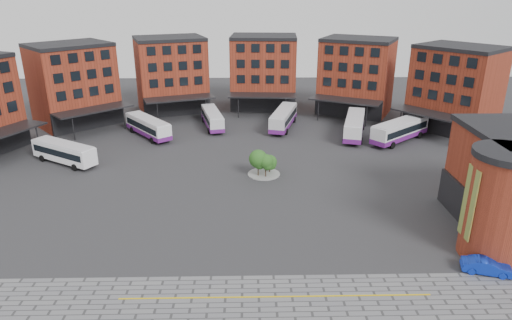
{
  "coord_description": "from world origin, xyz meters",
  "views": [
    {
      "loc": [
        -0.28,
        -45.14,
        24.39
      ],
      "look_at": [
        0.83,
        7.17,
        4.0
      ],
      "focal_mm": 32.0,
      "sensor_mm": 36.0,
      "label": 1
    }
  ],
  "objects_px": {
    "blue_car": "(487,266)",
    "bus_a": "(64,151)",
    "bus_f": "(400,130)",
    "tree_island": "(263,162)",
    "bus_d": "(283,118)",
    "bus_b": "(148,127)",
    "bus_e": "(354,125)",
    "bus_c": "(212,118)"
  },
  "relations": [
    {
      "from": "bus_d",
      "to": "bus_b",
      "type": "bearing_deg",
      "value": -153.04
    },
    {
      "from": "blue_car",
      "to": "bus_b",
      "type": "bearing_deg",
      "value": 60.15
    },
    {
      "from": "bus_b",
      "to": "bus_d",
      "type": "xyz_separation_m",
      "value": [
        23.23,
        4.51,
        0.07
      ]
    },
    {
      "from": "bus_b",
      "to": "blue_car",
      "type": "relative_size",
      "value": 2.48
    },
    {
      "from": "bus_e",
      "to": "bus_b",
      "type": "bearing_deg",
      "value": -165.13
    },
    {
      "from": "bus_e",
      "to": "bus_f",
      "type": "height_order",
      "value": "bus_e"
    },
    {
      "from": "bus_a",
      "to": "bus_c",
      "type": "xyz_separation_m",
      "value": [
        20.1,
        17.2,
        -0.18
      ]
    },
    {
      "from": "bus_c",
      "to": "bus_f",
      "type": "bearing_deg",
      "value": -28.14
    },
    {
      "from": "bus_d",
      "to": "bus_e",
      "type": "height_order",
      "value": "bus_e"
    },
    {
      "from": "bus_b",
      "to": "bus_c",
      "type": "distance_m",
      "value": 11.65
    },
    {
      "from": "tree_island",
      "to": "bus_f",
      "type": "relative_size",
      "value": 0.39
    },
    {
      "from": "tree_island",
      "to": "bus_e",
      "type": "relative_size",
      "value": 0.34
    },
    {
      "from": "bus_c",
      "to": "blue_car",
      "type": "bearing_deg",
      "value": -71.51
    },
    {
      "from": "tree_island",
      "to": "blue_car",
      "type": "height_order",
      "value": "tree_island"
    },
    {
      "from": "tree_island",
      "to": "bus_e",
      "type": "height_order",
      "value": "tree_island"
    },
    {
      "from": "tree_island",
      "to": "bus_a",
      "type": "relative_size",
      "value": 0.41
    },
    {
      "from": "bus_a",
      "to": "bus_f",
      "type": "height_order",
      "value": "bus_f"
    },
    {
      "from": "bus_a",
      "to": "tree_island",
      "type": "bearing_deg",
      "value": -68.46
    },
    {
      "from": "bus_a",
      "to": "bus_e",
      "type": "distance_m",
      "value": 45.97
    },
    {
      "from": "tree_island",
      "to": "bus_b",
      "type": "height_order",
      "value": "tree_island"
    },
    {
      "from": "tree_island",
      "to": "bus_c",
      "type": "height_order",
      "value": "tree_island"
    },
    {
      "from": "bus_a",
      "to": "bus_c",
      "type": "height_order",
      "value": "bus_a"
    },
    {
      "from": "bus_b",
      "to": "bus_d",
      "type": "height_order",
      "value": "bus_d"
    },
    {
      "from": "tree_island",
      "to": "bus_d",
      "type": "bearing_deg",
      "value": 78.66
    },
    {
      "from": "bus_b",
      "to": "bus_e",
      "type": "relative_size",
      "value": 0.83
    },
    {
      "from": "bus_d",
      "to": "bus_e",
      "type": "distance_m",
      "value": 12.68
    },
    {
      "from": "bus_d",
      "to": "blue_car",
      "type": "bearing_deg",
      "value": -55.55
    },
    {
      "from": "bus_a",
      "to": "bus_b",
      "type": "distance_m",
      "value": 15.48
    },
    {
      "from": "tree_island",
      "to": "blue_car",
      "type": "relative_size",
      "value": 1.02
    },
    {
      "from": "bus_a",
      "to": "blue_car",
      "type": "bearing_deg",
      "value": -88.46
    },
    {
      "from": "bus_b",
      "to": "bus_d",
      "type": "relative_size",
      "value": 0.87
    },
    {
      "from": "bus_c",
      "to": "bus_f",
      "type": "distance_m",
      "value": 32.34
    },
    {
      "from": "blue_car",
      "to": "bus_a",
      "type": "bearing_deg",
      "value": 76.27
    },
    {
      "from": "bus_b",
      "to": "bus_f",
      "type": "xyz_separation_m",
      "value": [
        41.71,
        -3.36,
        0.14
      ]
    },
    {
      "from": "tree_island",
      "to": "bus_c",
      "type": "xyz_separation_m",
      "value": [
        -8.37,
        22.33,
        -0.32
      ]
    },
    {
      "from": "bus_a",
      "to": "bus_d",
      "type": "distance_m",
      "value": 36.81
    },
    {
      "from": "bus_b",
      "to": "tree_island",
      "type": "bearing_deg",
      "value": -80.95
    },
    {
      "from": "tree_island",
      "to": "bus_b",
      "type": "bearing_deg",
      "value": 137.53
    },
    {
      "from": "bus_f",
      "to": "tree_island",
      "type": "bearing_deg",
      "value": -98.29
    },
    {
      "from": "bus_b",
      "to": "bus_e",
      "type": "distance_m",
      "value": 34.87
    },
    {
      "from": "tree_island",
      "to": "bus_c",
      "type": "relative_size",
      "value": 0.39
    },
    {
      "from": "tree_island",
      "to": "bus_a",
      "type": "bearing_deg",
      "value": 169.79
    }
  ]
}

